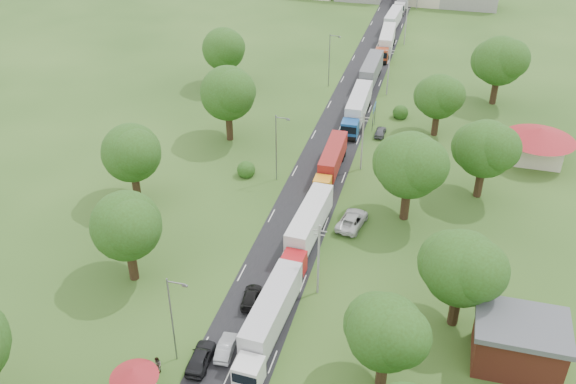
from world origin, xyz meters
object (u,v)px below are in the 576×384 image
(guard_booth, at_px, (135,378))
(info_sign, at_px, (374,111))
(truck_0, at_px, (269,319))
(car_lane_mid, at_px, (226,347))
(car_lane_front, at_px, (200,358))

(guard_booth, distance_m, info_sign, 61.27)
(truck_0, relative_size, car_lane_mid, 3.64)
(truck_0, distance_m, car_lane_front, 7.60)
(info_sign, distance_m, truck_0, 49.82)
(info_sign, distance_m, car_lane_front, 55.65)
(guard_booth, height_order, car_lane_front, guard_booth)
(info_sign, bearing_deg, guard_booth, -101.68)
(info_sign, height_order, car_lane_front, info_sign)
(car_lane_front, bearing_deg, car_lane_mid, -136.60)
(guard_booth, bearing_deg, truck_0, 47.31)
(guard_booth, bearing_deg, car_lane_front, 49.98)
(truck_0, distance_m, car_lane_mid, 4.98)
(info_sign, height_order, car_lane_mid, info_sign)
(truck_0, bearing_deg, car_lane_mid, -136.17)
(car_lane_mid, bearing_deg, guard_booth, 43.88)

